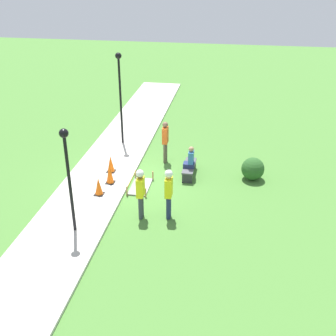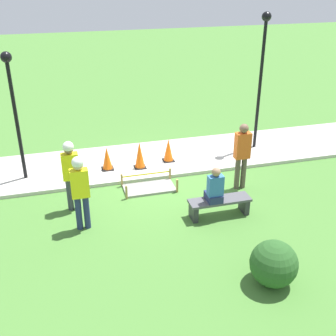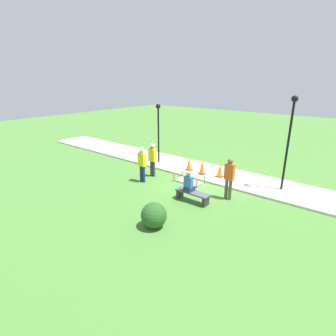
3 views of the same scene
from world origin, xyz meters
TOP-DOWN VIEW (x-y plane):
  - ground_plane at (0.00, 0.00)m, footprint 60.00×60.00m
  - sidewalk at (0.00, -1.29)m, footprint 28.00×2.59m
  - wet_concrete_patch at (0.57, 0.47)m, footprint 1.42×0.76m
  - traffic_cone_near_patch at (-0.36, -0.96)m, footprint 0.34×0.34m
  - traffic_cone_far_patch at (0.57, -0.72)m, footprint 0.34×0.34m
  - traffic_cone_sidewalk_edge at (1.50, -0.87)m, footprint 0.34×0.34m
  - park_bench at (-0.77, 2.20)m, footprint 1.51×0.44m
  - person_seated_on_bench at (-0.60, 2.25)m, footprint 0.36×0.44m
  - worker_supervisor at (2.59, 0.97)m, footprint 0.40×0.26m
  - worker_assistant at (2.44, 1.89)m, footprint 0.40×0.26m
  - bystander_in_orange_shirt at (-1.82, 1.04)m, footprint 0.40×0.24m
  - lamppost_near at (3.80, -0.94)m, footprint 0.28×0.28m
  - lamppost_far at (-3.38, -1.27)m, footprint 0.28×0.28m
  - shrub_rounded_near at (-0.84, 4.72)m, footprint 0.91×0.91m

SIDE VIEW (x-z plane):
  - ground_plane at x=0.00m, z-range 0.00..0.00m
  - wet_concrete_patch at x=0.57m, z-range -0.15..0.23m
  - sidewalk at x=0.00m, z-range 0.00..0.10m
  - park_bench at x=-0.77m, z-range 0.09..0.53m
  - traffic_cone_sidewalk_edge at x=1.50m, z-range 0.10..0.78m
  - traffic_cone_near_patch at x=-0.36m, z-range 0.10..0.80m
  - shrub_rounded_near at x=-0.84m, z-range 0.00..0.91m
  - traffic_cone_far_patch at x=0.57m, z-range 0.10..0.91m
  - person_seated_on_bench at x=-0.60m, z-range 0.35..1.24m
  - bystander_in_orange_shirt at x=-1.82m, z-range 0.13..1.97m
  - worker_assistant at x=2.44m, z-range 0.18..1.98m
  - worker_supervisor at x=2.59m, z-range 0.18..1.99m
  - lamppost_near at x=3.80m, z-range 0.67..4.15m
  - lamppost_far at x=-3.38m, z-range 0.72..4.91m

